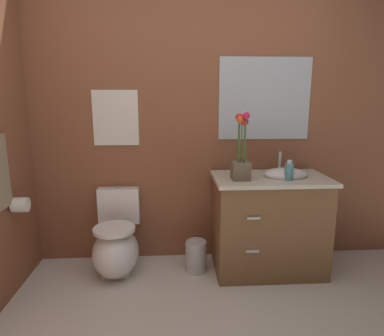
{
  "coord_description": "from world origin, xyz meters",
  "views": [
    {
      "loc": [
        -0.21,
        -1.44,
        1.48
      ],
      "look_at": [
        -0.05,
        1.14,
        0.92
      ],
      "focal_mm": 31.39,
      "sensor_mm": 36.0,
      "label": 1
    }
  ],
  "objects_px": {
    "toilet": "(116,245)",
    "wall_mirror": "(265,99)",
    "wall_poster": "(116,118)",
    "flower_vase": "(241,158)",
    "soap_bottle": "(289,171)",
    "toilet_paper_roll": "(20,205)",
    "trash_bin": "(196,256)",
    "vanity_cabinet": "(269,223)"
  },
  "relations": [
    {
      "from": "soap_bottle",
      "to": "toilet",
      "type": "bearing_deg",
      "value": 174.08
    },
    {
      "from": "trash_bin",
      "to": "wall_mirror",
      "type": "bearing_deg",
      "value": 25.35
    },
    {
      "from": "soap_bottle",
      "to": "wall_mirror",
      "type": "distance_m",
      "value": 0.7
    },
    {
      "from": "soap_bottle",
      "to": "trash_bin",
      "type": "height_order",
      "value": "soap_bottle"
    },
    {
      "from": "toilet",
      "to": "toilet_paper_roll",
      "type": "bearing_deg",
      "value": -163.41
    },
    {
      "from": "vanity_cabinet",
      "to": "flower_vase",
      "type": "relative_size",
      "value": 1.89
    },
    {
      "from": "vanity_cabinet",
      "to": "flower_vase",
      "type": "height_order",
      "value": "flower_vase"
    },
    {
      "from": "soap_bottle",
      "to": "flower_vase",
      "type": "bearing_deg",
      "value": 173.49
    },
    {
      "from": "soap_bottle",
      "to": "toilet_paper_roll",
      "type": "relative_size",
      "value": 1.45
    },
    {
      "from": "toilet",
      "to": "toilet_paper_roll",
      "type": "height_order",
      "value": "toilet_paper_roll"
    },
    {
      "from": "soap_bottle",
      "to": "wall_poster",
      "type": "distance_m",
      "value": 1.5
    },
    {
      "from": "flower_vase",
      "to": "soap_bottle",
      "type": "distance_m",
      "value": 0.39
    },
    {
      "from": "wall_mirror",
      "to": "vanity_cabinet",
      "type": "bearing_deg",
      "value": -89.45
    },
    {
      "from": "flower_vase",
      "to": "trash_bin",
      "type": "height_order",
      "value": "flower_vase"
    },
    {
      "from": "toilet",
      "to": "wall_mirror",
      "type": "bearing_deg",
      "value": 11.74
    },
    {
      "from": "toilet",
      "to": "flower_vase",
      "type": "relative_size",
      "value": 1.3
    },
    {
      "from": "vanity_cabinet",
      "to": "soap_bottle",
      "type": "height_order",
      "value": "vanity_cabinet"
    },
    {
      "from": "soap_bottle",
      "to": "toilet_paper_roll",
      "type": "distance_m",
      "value": 2.06
    },
    {
      "from": "soap_bottle",
      "to": "wall_mirror",
      "type": "xyz_separation_m",
      "value": [
        -0.11,
        0.41,
        0.55
      ]
    },
    {
      "from": "toilet",
      "to": "wall_poster",
      "type": "distance_m",
      "value": 1.08
    },
    {
      "from": "vanity_cabinet",
      "to": "toilet_paper_roll",
      "type": "xyz_separation_m",
      "value": [
        -1.95,
        -0.17,
        0.26
      ]
    },
    {
      "from": "vanity_cabinet",
      "to": "flower_vase",
      "type": "bearing_deg",
      "value": -164.58
    },
    {
      "from": "soap_bottle",
      "to": "trash_bin",
      "type": "relative_size",
      "value": 0.59
    },
    {
      "from": "flower_vase",
      "to": "toilet",
      "type": "bearing_deg",
      "value": 174.3
    },
    {
      "from": "vanity_cabinet",
      "to": "toilet_paper_roll",
      "type": "height_order",
      "value": "vanity_cabinet"
    },
    {
      "from": "flower_vase",
      "to": "toilet_paper_roll",
      "type": "height_order",
      "value": "flower_vase"
    },
    {
      "from": "flower_vase",
      "to": "wall_mirror",
      "type": "relative_size",
      "value": 0.66
    },
    {
      "from": "wall_poster",
      "to": "toilet_paper_roll",
      "type": "xyz_separation_m",
      "value": [
        -0.66,
        -0.46,
        -0.61
      ]
    },
    {
      "from": "toilet",
      "to": "toilet_paper_roll",
      "type": "xyz_separation_m",
      "value": [
        -0.66,
        -0.2,
        0.44
      ]
    },
    {
      "from": "soap_bottle",
      "to": "wall_mirror",
      "type": "bearing_deg",
      "value": 104.35
    },
    {
      "from": "wall_poster",
      "to": "wall_mirror",
      "type": "xyz_separation_m",
      "value": [
        1.29,
        0.0,
        0.16
      ]
    },
    {
      "from": "vanity_cabinet",
      "to": "wall_poster",
      "type": "bearing_deg",
      "value": 167.16
    },
    {
      "from": "vanity_cabinet",
      "to": "soap_bottle",
      "type": "distance_m",
      "value": 0.5
    },
    {
      "from": "trash_bin",
      "to": "wall_poster",
      "type": "xyz_separation_m",
      "value": [
        -0.67,
        0.29,
        1.15
      ]
    },
    {
      "from": "soap_bottle",
      "to": "wall_mirror",
      "type": "height_order",
      "value": "wall_mirror"
    },
    {
      "from": "wall_mirror",
      "to": "toilet_paper_roll",
      "type": "distance_m",
      "value": 2.14
    },
    {
      "from": "wall_poster",
      "to": "wall_mirror",
      "type": "height_order",
      "value": "wall_mirror"
    },
    {
      "from": "toilet_paper_roll",
      "to": "wall_poster",
      "type": "bearing_deg",
      "value": 35.14
    },
    {
      "from": "toilet",
      "to": "trash_bin",
      "type": "distance_m",
      "value": 0.68
    },
    {
      "from": "soap_bottle",
      "to": "wall_poster",
      "type": "bearing_deg",
      "value": 163.52
    },
    {
      "from": "wall_poster",
      "to": "toilet",
      "type": "bearing_deg",
      "value": -90.0
    },
    {
      "from": "flower_vase",
      "to": "trash_bin",
      "type": "relative_size",
      "value": 1.95
    }
  ]
}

